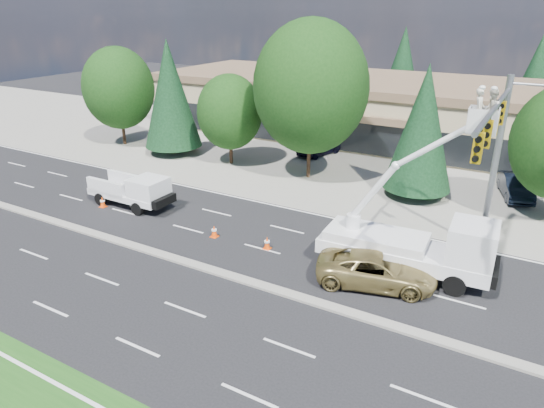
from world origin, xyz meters
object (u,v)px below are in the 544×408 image
Objects in this scene: bucket_truck at (421,238)px; signal_mast at (495,147)px; utility_pickup at (134,194)px; minivan at (376,270)px.

signal_mast is at bearing 43.71° from bucket_truck.
bucket_truck is (17.90, 0.41, 1.06)m from utility_pickup.
utility_pickup is 1.02× the size of minivan.
bucket_truck reaches higher than utility_pickup.
bucket_truck reaches higher than minivan.
signal_mast is at bearing 8.42° from utility_pickup.
minivan is at bearing -131.02° from signal_mast.
signal_mast is 5.28m from bucket_truck.
utility_pickup is at bearing -172.03° from signal_mast.
utility_pickup is 0.61× the size of bucket_truck.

